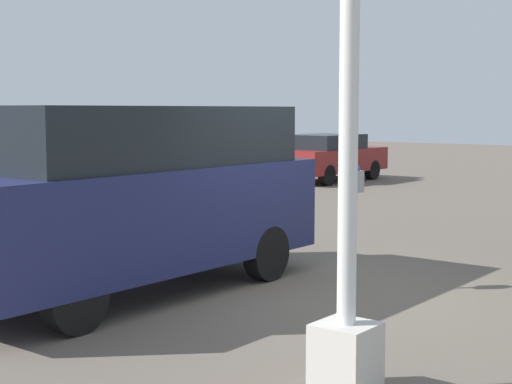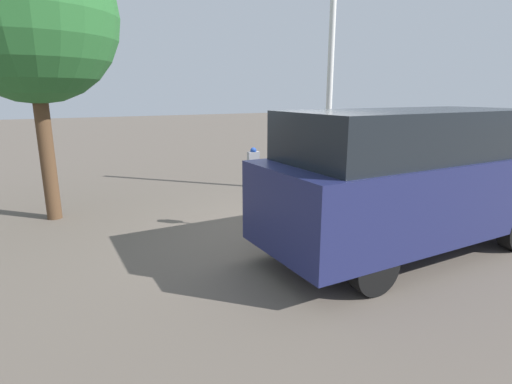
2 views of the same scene
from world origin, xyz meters
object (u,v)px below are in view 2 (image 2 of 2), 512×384
(lamp_post, at_px, (328,133))
(parked_van, at_px, (411,177))
(parking_meter_near, at_px, (253,170))
(street_tree, at_px, (30,17))
(fire_hydrant, at_px, (477,174))

(lamp_post, height_order, parked_van, lamp_post)
(parking_meter_near, distance_m, street_tree, 4.88)
(parking_meter_near, xyz_separation_m, street_tree, (-3.18, 2.57, 2.66))
(parked_van, bearing_deg, fire_hydrant, 22.24)
(parking_meter_near, relative_size, lamp_post, 0.30)
(street_tree, bearing_deg, fire_hydrant, -15.01)
(parking_meter_near, relative_size, fire_hydrant, 1.78)
(parking_meter_near, bearing_deg, street_tree, 150.26)
(parking_meter_near, distance_m, fire_hydrant, 6.57)
(lamp_post, height_order, fire_hydrant, lamp_post)
(parking_meter_near, relative_size, street_tree, 0.29)
(lamp_post, relative_size, street_tree, 0.95)
(parked_van, bearing_deg, parking_meter_near, 129.97)
(parking_meter_near, height_order, lamp_post, lamp_post)
(lamp_post, xyz_separation_m, parked_van, (-1.34, -3.73, -0.30))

